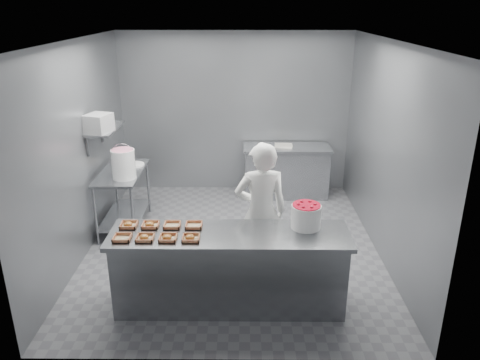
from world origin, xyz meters
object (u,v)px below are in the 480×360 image
Objects in this scene: prep_table at (123,191)px; appliance at (98,123)px; tray_3 at (191,238)px; back_counter at (286,171)px; tray_0 at (122,238)px; service_counter at (230,269)px; tray_5 at (150,225)px; tray_6 at (172,225)px; tray_7 at (194,225)px; glaze_bucket at (123,163)px; tray_1 at (145,238)px; worker at (261,212)px; strawberry_tub at (306,215)px; tray_4 at (129,225)px; tray_2 at (168,238)px.

prep_table is 1.14m from appliance.
prep_table is at bearing 120.73° from tray_3.
back_counter is 3.98m from tray_0.
tray_0 is (-1.12, -0.15, 0.47)m from service_counter.
tray_3 is 1.00× the size of tray_5.
service_counter is 0.80m from tray_6.
prep_table is 2.87m from back_counter.
service_counter is 0.64m from tray_3.
prep_table is 6.40× the size of tray_3.
appliance is (-1.42, 1.53, 0.77)m from tray_7.
glaze_bucket reaches higher than tray_5.
tray_1 is 0.55× the size of appliance.
worker is (1.48, 0.76, -0.05)m from tray_0.
tray_6 is (-1.54, -3.10, 0.47)m from back_counter.
tray_1 is 0.57× the size of strawberry_tub.
tray_5 is 1.68m from glaze_bucket.
appliance is (-0.70, 1.53, 0.77)m from tray_4.
tray_3 is 1.00× the size of tray_6.
tray_6 is at bearing 166.65° from service_counter.
service_counter is 13.88× the size of tray_3.
strawberry_tub is (1.48, 0.30, 0.12)m from tray_2.
tray_0 is 1.00× the size of tray_1.
service_counter is at bearing 7.70° from tray_0.
tray_4 is 1.55m from worker.
prep_table is 6.40× the size of tray_5.
tray_2 is 0.30m from tray_6.
appliance reaches higher than tray_5.
tray_2 is 0.24m from tray_3.
tray_4 is (-2.02, -3.10, 0.47)m from back_counter.
appliance is (-1.18, 1.83, 0.77)m from tray_2.
tray_7 is 0.57× the size of strawberry_tub.
prep_table is 6.40× the size of tray_1.
tray_6 is 0.37× the size of glaze_bucket.
glaze_bucket reaches higher than tray_4.
tray_4 is 1.85m from appliance.
tray_3 is 0.78m from tray_4.
service_counter is at bearing 20.67° from tray_3.
service_counter is 1.73× the size of back_counter.
tray_0 is at bearing 19.36° from worker.
tray_5 is (-0.48, 0.30, 0.00)m from tray_3.
tray_3 is (0.72, -0.00, 0.00)m from tray_0.
tray_0 is 0.37× the size of glaze_bucket.
prep_table is 6.40× the size of tray_2.
service_counter is at bearing -25.59° from appliance.
worker is 2.56m from appliance.
service_counter is 13.88× the size of tray_1.
back_counter is 3.16m from strawberry_tub.
tray_7 is (0.72, 0.30, 0.00)m from tray_0.
prep_table is 6.40× the size of tray_7.
tray_7 is (-0.40, 0.15, 0.47)m from service_counter.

